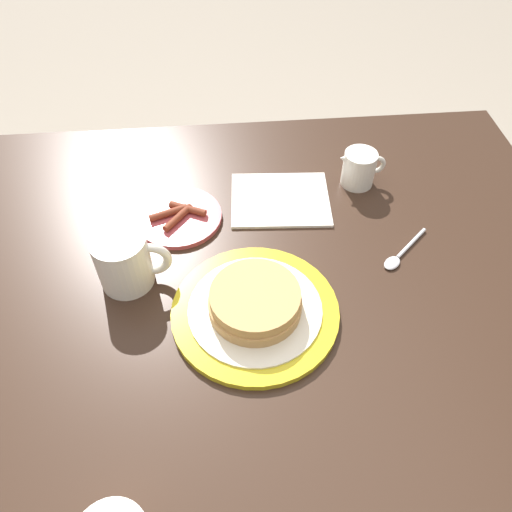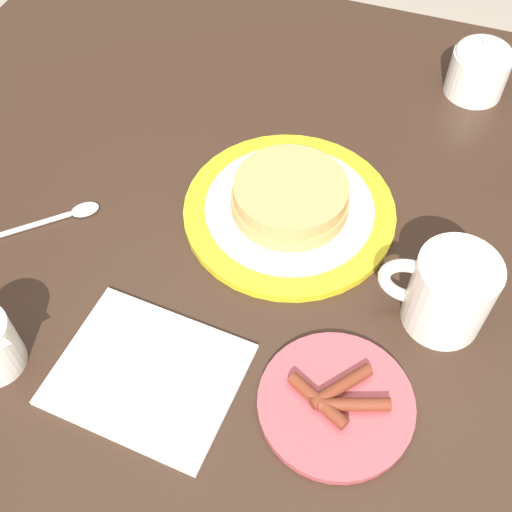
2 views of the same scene
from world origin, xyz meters
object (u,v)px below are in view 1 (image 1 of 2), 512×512
at_px(creamer_pitcher, 359,168).
at_px(spoon, 400,255).
at_px(pancake_plate, 255,307).
at_px(coffee_mug, 125,260).
at_px(side_plate_bacon, 179,216).
at_px(napkin, 280,199).

xyz_separation_m(creamer_pitcher, spoon, (0.03, -0.21, -0.04)).
xyz_separation_m(pancake_plate, coffee_mug, (-0.21, 0.09, 0.03)).
relative_size(pancake_plate, creamer_pitcher, 2.73).
height_order(side_plate_bacon, napkin, side_plate_bacon).
bearing_deg(side_plate_bacon, spoon, -18.56).
distance_m(side_plate_bacon, spoon, 0.42).
bearing_deg(napkin, pancake_plate, -105.40).
bearing_deg(spoon, napkin, 139.36).
bearing_deg(creamer_pitcher, pancake_plate, -127.46).
height_order(side_plate_bacon, spoon, side_plate_bacon).
bearing_deg(coffee_mug, napkin, 32.52).
relative_size(side_plate_bacon, napkin, 0.81).
bearing_deg(spoon, pancake_plate, -159.42).
distance_m(napkin, spoon, 0.26).
xyz_separation_m(pancake_plate, spoon, (0.27, 0.10, -0.02)).
relative_size(pancake_plate, coffee_mug, 2.17).
bearing_deg(side_plate_bacon, napkin, 9.83).
height_order(napkin, spoon, spoon).
bearing_deg(pancake_plate, creamer_pitcher, 52.54).
height_order(pancake_plate, coffee_mug, coffee_mug).
distance_m(side_plate_bacon, napkin, 0.20).
distance_m(side_plate_bacon, coffee_mug, 0.17).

